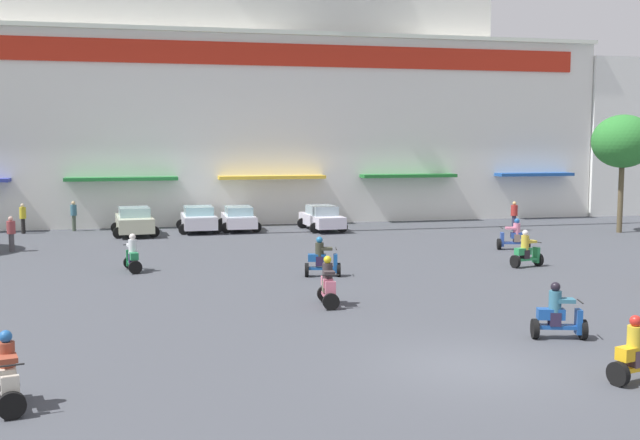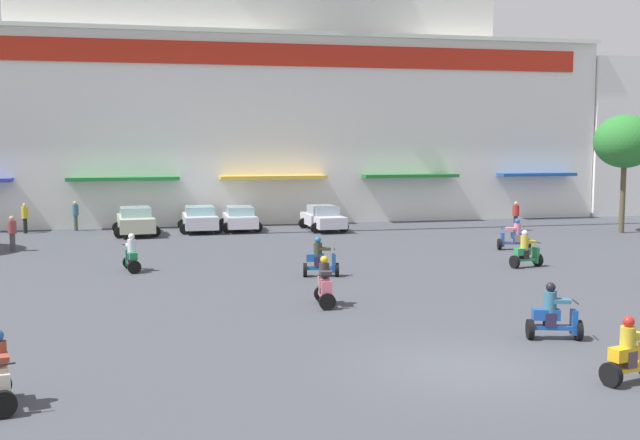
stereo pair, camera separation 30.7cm
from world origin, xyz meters
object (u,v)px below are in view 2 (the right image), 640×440
scooter_rider_0 (515,237)px  pedestrian_3 (75,214)px  plaza_tree_1 (625,142)px  scooter_rider_7 (320,260)px  pedestrian_0 (12,231)px  parked_car_0 (136,221)px  scooter_rider_5 (325,285)px  scooter_rider_2 (630,355)px  parked_car_1 (200,219)px  pedestrian_2 (516,214)px  scooter_rider_3 (554,316)px  scooter_rider_4 (132,256)px  scooter_rider_6 (526,252)px  parked_car_3 (323,218)px  parked_car_2 (240,218)px  pedestrian_1 (25,216)px

scooter_rider_0 → pedestrian_3: (-20.95, 12.36, 0.36)m
pedestrian_3 → plaza_tree_1: bearing=-14.2°
pedestrian_3 → scooter_rider_7: bearing=-58.6°
scooter_rider_0 → pedestrian_0: (-23.02, 4.60, 0.32)m
parked_car_0 → scooter_rider_5: bearing=-72.5°
scooter_rider_2 → parked_car_1: bearing=104.1°
scooter_rider_2 → pedestrian_2: bearing=68.0°
scooter_rider_2 → scooter_rider_5: bearing=118.2°
scooter_rider_3 → scooter_rider_7: bearing=111.2°
scooter_rider_4 → scooter_rider_5: 9.78m
scooter_rider_3 → scooter_rider_6: (4.68, 10.40, 0.01)m
scooter_rider_0 → scooter_rider_4: size_ratio=1.04×
parked_car_3 → scooter_rider_2: scooter_rider_2 is taller
pedestrian_0 → scooter_rider_5: bearing=-51.2°
parked_car_2 → scooter_rider_5: 20.46m
parked_car_1 → scooter_rider_2: bearing=-75.9°
scooter_rider_4 → pedestrian_0: pedestrian_0 is taller
scooter_rider_7 → pedestrian_3: (-10.51, 17.23, 0.33)m
scooter_rider_2 → scooter_rider_7: (-3.70, 13.70, 0.04)m
parked_car_1 → scooter_rider_6: size_ratio=2.52×
plaza_tree_1 → scooter_rider_4: plaza_tree_1 is taller
parked_car_2 → parked_car_3: 4.77m
plaza_tree_1 → scooter_rider_0: plaza_tree_1 is taller
scooter_rider_6 → parked_car_0: bearing=137.8°
plaza_tree_1 → pedestrian_2: size_ratio=3.91×
scooter_rider_0 → scooter_rider_6: size_ratio=1.03×
pedestrian_0 → pedestrian_1: 7.15m
parked_car_0 → pedestrian_1: bearing=160.9°
scooter_rider_0 → scooter_rider_7: bearing=-155.0°
parked_car_0 → pedestrian_0: pedestrian_0 is taller
scooter_rider_0 → scooter_rider_2: size_ratio=1.08×
plaza_tree_1 → scooter_rider_6: 14.98m
scooter_rider_3 → pedestrian_1: 31.72m
pedestrian_2 → parked_car_0: bearing=172.7°
scooter_rider_4 → pedestrian_0: 8.76m
plaza_tree_1 → parked_car_3: bearing=163.6°
pedestrian_1 → scooter_rider_7: bearing=-51.6°
scooter_rider_6 → pedestrian_2: (5.41, 11.56, 0.33)m
scooter_rider_2 → plaza_tree_1: bearing=56.2°
pedestrian_0 → pedestrian_1: (-0.56, 7.12, 0.02)m
parked_car_3 → scooter_rider_3: size_ratio=2.82×
parked_car_2 → scooter_rider_0: 15.84m
parked_car_1 → scooter_rider_7: scooter_rider_7 is taller
parked_car_2 → pedestrian_2: 15.77m
parked_car_0 → scooter_rider_0: (17.56, -9.63, -0.16)m
parked_car_2 → pedestrian_1: bearing=174.6°
plaza_tree_1 → scooter_rider_3: bearing=-127.9°
plaza_tree_1 → scooter_rider_2: (-15.66, -23.38, -4.46)m
pedestrian_1 → pedestrian_3: pedestrian_3 is taller
parked_car_2 → scooter_rider_4: (-5.69, -12.76, -0.08)m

